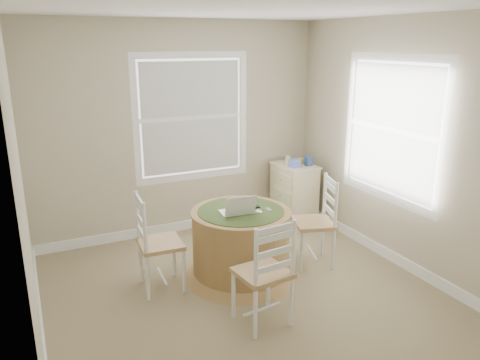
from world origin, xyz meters
TOP-DOWN VIEW (x-y plane):
  - room at (0.17, 0.16)m, footprint 3.64×3.64m
  - round_table at (0.14, 0.36)m, footprint 1.18×1.18m
  - chair_left at (-0.67, 0.47)m, footprint 0.42×0.44m
  - chair_near at (-0.05, -0.47)m, footprint 0.46×0.44m
  - chair_right at (0.97, 0.29)m, footprint 0.51×0.52m
  - laptop at (0.08, 0.31)m, footprint 0.34×0.30m
  - mouse at (0.29, 0.25)m, footprint 0.06×0.09m
  - phone at (0.41, 0.28)m, footprint 0.05×0.09m
  - keys at (0.32, 0.38)m, footprint 0.06×0.05m
  - corner_chest at (1.44, 1.45)m, footprint 0.47×0.61m
  - tissue_box at (1.37, 1.34)m, footprint 0.12×0.12m
  - box_yellow at (1.51, 1.49)m, footprint 0.15×0.11m
  - box_blue at (1.57, 1.32)m, footprint 0.08×0.08m
  - cup_cream at (1.42, 1.58)m, footprint 0.07×0.07m

SIDE VIEW (x-z plane):
  - round_table at x=0.14m, z-range 0.03..0.75m
  - corner_chest at x=1.44m, z-range 0.00..0.79m
  - chair_left at x=-0.67m, z-range 0.00..0.95m
  - chair_near at x=-0.05m, z-range 0.00..0.95m
  - chair_right at x=0.97m, z-range 0.00..0.95m
  - phone at x=0.41m, z-range 0.71..0.72m
  - keys at x=0.32m, z-range 0.71..0.73m
  - mouse at x=0.29m, z-range 0.71..0.74m
  - laptop at x=0.08m, z-range 0.64..0.85m
  - box_yellow at x=1.51m, z-range 0.79..0.85m
  - cup_cream at x=1.42m, z-range 0.79..0.88m
  - tissue_box at x=1.37m, z-range 0.79..0.89m
  - box_blue at x=1.57m, z-range 0.79..0.91m
  - room at x=0.17m, z-range -0.02..2.62m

